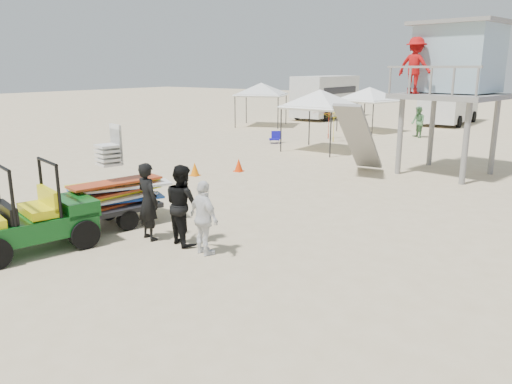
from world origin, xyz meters
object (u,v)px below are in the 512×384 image
Objects in this scene: man_left at (148,202)px; lifeguard_tower at (452,64)px; surf_trailer at (115,190)px; utility_cart at (28,211)px.

lifeguard_tower reaches higher than man_left.
lifeguard_tower is at bearing 66.50° from surf_trailer.
utility_cart is 0.51× the size of lifeguard_tower.
man_left is 12.57m from lifeguard_tower.
surf_trailer is (0.01, 2.34, 0.02)m from utility_cart.
utility_cart is 1.53× the size of man_left.
lifeguard_tower is (4.96, 13.73, 3.11)m from utility_cart.
surf_trailer is 0.48× the size of lifeguard_tower.
utility_cart is at bearing 65.89° from man_left.
man_left is (1.52, -0.30, -0.01)m from surf_trailer.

